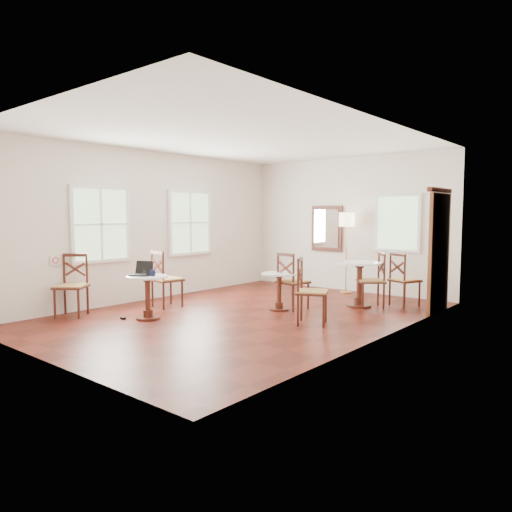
{
  "coord_description": "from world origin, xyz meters",
  "views": [
    {
      "loc": [
        5.39,
        -6.14,
        1.73
      ],
      "look_at": [
        0.0,
        0.3,
        1.0
      ],
      "focal_mm": 33.64,
      "sensor_mm": 36.0,
      "label": 1
    }
  ],
  "objects_px": {
    "chair_mid_b": "(310,291)",
    "chair_near_b": "(72,285)",
    "cafe_table_near": "(148,292)",
    "cafe_table_back": "(359,279)",
    "floor_lamp": "(347,225)",
    "mouse": "(146,275)",
    "chair_back_a": "(404,280)",
    "chair_back_b": "(372,280)",
    "navy_mug": "(153,273)",
    "laptop": "(142,272)",
    "chair_mid_a": "(292,281)",
    "power_adapter": "(123,318)",
    "water_glass": "(144,273)",
    "chair_near_a": "(166,279)",
    "cafe_table_mid": "(279,287)"
  },
  "relations": [
    {
      "from": "chair_mid_a",
      "to": "power_adapter",
      "type": "bearing_deg",
      "value": 64.41
    },
    {
      "from": "mouse",
      "to": "water_glass",
      "type": "distance_m",
      "value": 0.06
    },
    {
      "from": "cafe_table_mid",
      "to": "chair_mid_b",
      "type": "xyz_separation_m",
      "value": [
        1.04,
        -0.55,
        0.1
      ]
    },
    {
      "from": "cafe_table_near",
      "to": "laptop",
      "type": "height_order",
      "value": "laptop"
    },
    {
      "from": "chair_back_b",
      "to": "mouse",
      "type": "height_order",
      "value": "chair_back_b"
    },
    {
      "from": "chair_near_b",
      "to": "chair_back_b",
      "type": "distance_m",
      "value": 5.36
    },
    {
      "from": "chair_near_b",
      "to": "chair_back_a",
      "type": "xyz_separation_m",
      "value": [
        3.96,
        4.5,
        -0.03
      ]
    },
    {
      "from": "chair_near_a",
      "to": "water_glass",
      "type": "bearing_deg",
      "value": 130.22
    },
    {
      "from": "cafe_table_back",
      "to": "floor_lamp",
      "type": "height_order",
      "value": "floor_lamp"
    },
    {
      "from": "cafe_table_near",
      "to": "navy_mug",
      "type": "xyz_separation_m",
      "value": [
        0.06,
        0.06,
        0.32
      ]
    },
    {
      "from": "floor_lamp",
      "to": "power_adapter",
      "type": "relative_size",
      "value": 19.3
    },
    {
      "from": "power_adapter",
      "to": "chair_near_b",
      "type": "bearing_deg",
      "value": -155.82
    },
    {
      "from": "chair_back_a",
      "to": "water_glass",
      "type": "bearing_deg",
      "value": 77.72
    },
    {
      "from": "chair_near_a",
      "to": "chair_near_b",
      "type": "xyz_separation_m",
      "value": [
        -0.59,
        -1.55,
        -0.0
      ]
    },
    {
      "from": "chair_near_b",
      "to": "chair_mid_a",
      "type": "xyz_separation_m",
      "value": [
        2.53,
        2.87,
        -0.01
      ]
    },
    {
      "from": "chair_back_a",
      "to": "chair_back_b",
      "type": "bearing_deg",
      "value": 74.78
    },
    {
      "from": "floor_lamp",
      "to": "mouse",
      "type": "bearing_deg",
      "value": -105.15
    },
    {
      "from": "cafe_table_mid",
      "to": "chair_mid_b",
      "type": "bearing_deg",
      "value": -27.92
    },
    {
      "from": "chair_mid_b",
      "to": "chair_back_a",
      "type": "bearing_deg",
      "value": -39.32
    },
    {
      "from": "chair_near_a",
      "to": "chair_mid_b",
      "type": "relative_size",
      "value": 1.01
    },
    {
      "from": "chair_mid_b",
      "to": "cafe_table_back",
      "type": "bearing_deg",
      "value": -24.5
    },
    {
      "from": "mouse",
      "to": "water_glass",
      "type": "height_order",
      "value": "water_glass"
    },
    {
      "from": "cafe_table_near",
      "to": "cafe_table_back",
      "type": "distance_m",
      "value": 3.87
    },
    {
      "from": "chair_back_a",
      "to": "power_adapter",
      "type": "xyz_separation_m",
      "value": [
        -3.07,
        -4.1,
        -0.48
      ]
    },
    {
      "from": "water_glass",
      "to": "power_adapter",
      "type": "bearing_deg",
      "value": -140.47
    },
    {
      "from": "cafe_table_back",
      "to": "chair_back_b",
      "type": "bearing_deg",
      "value": 33.03
    },
    {
      "from": "navy_mug",
      "to": "laptop",
      "type": "bearing_deg",
      "value": -165.11
    },
    {
      "from": "mouse",
      "to": "navy_mug",
      "type": "height_order",
      "value": "navy_mug"
    },
    {
      "from": "chair_back_a",
      "to": "mouse",
      "type": "xyz_separation_m",
      "value": [
        -2.78,
        -3.83,
        0.24
      ]
    },
    {
      "from": "chair_back_b",
      "to": "water_glass",
      "type": "distance_m",
      "value": 4.15
    },
    {
      "from": "cafe_table_near",
      "to": "laptop",
      "type": "xyz_separation_m",
      "value": [
        -0.14,
        0.01,
        0.33
      ]
    },
    {
      "from": "water_glass",
      "to": "chair_near_a",
      "type": "bearing_deg",
      "value": 121.84
    },
    {
      "from": "chair_mid_b",
      "to": "chair_near_b",
      "type": "bearing_deg",
      "value": 94.61
    },
    {
      "from": "chair_near_a",
      "to": "laptop",
      "type": "xyz_separation_m",
      "value": [
        0.46,
        -0.87,
        0.25
      ]
    },
    {
      "from": "chair_near_b",
      "to": "chair_back_b",
      "type": "height_order",
      "value": "chair_near_b"
    },
    {
      "from": "chair_mid_a",
      "to": "navy_mug",
      "type": "distance_m",
      "value": 2.5
    },
    {
      "from": "chair_near_b",
      "to": "chair_mid_a",
      "type": "height_order",
      "value": "chair_near_b"
    },
    {
      "from": "chair_mid_b",
      "to": "mouse",
      "type": "relative_size",
      "value": 11.38
    },
    {
      "from": "chair_back_b",
      "to": "cafe_table_back",
      "type": "bearing_deg",
      "value": -97.93
    },
    {
      "from": "chair_back_b",
      "to": "floor_lamp",
      "type": "height_order",
      "value": "floor_lamp"
    },
    {
      "from": "water_glass",
      "to": "navy_mug",
      "type": "bearing_deg",
      "value": 49.4
    },
    {
      "from": "laptop",
      "to": "chair_back_a",
      "type": "bearing_deg",
      "value": 31.07
    },
    {
      "from": "chair_mid_b",
      "to": "chair_back_b",
      "type": "height_order",
      "value": "chair_mid_b"
    },
    {
      "from": "power_adapter",
      "to": "navy_mug",
      "type": "bearing_deg",
      "value": 42.3
    },
    {
      "from": "laptop",
      "to": "chair_near_a",
      "type": "bearing_deg",
      "value": 96.27
    },
    {
      "from": "chair_near_a",
      "to": "chair_mid_a",
      "type": "bearing_deg",
      "value": -137.37
    },
    {
      "from": "floor_lamp",
      "to": "cafe_table_mid",
      "type": "bearing_deg",
      "value": -89.52
    },
    {
      "from": "chair_mid_b",
      "to": "laptop",
      "type": "bearing_deg",
      "value": 94.02
    },
    {
      "from": "chair_back_a",
      "to": "mouse",
      "type": "bearing_deg",
      "value": 77.55
    },
    {
      "from": "chair_mid_b",
      "to": "chair_back_b",
      "type": "xyz_separation_m",
      "value": [
        0.12,
        1.89,
        -0.01
      ]
    }
  ]
}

